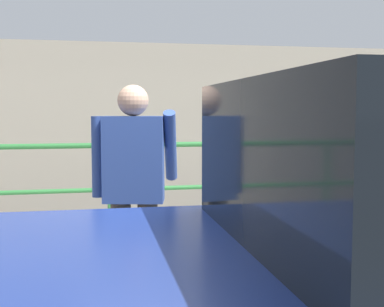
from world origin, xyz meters
TOP-DOWN VIEW (x-y plane):
  - sidewalk_curb at (0.00, 1.44)m, footprint 36.00×2.87m
  - parking_meter at (-0.16, 0.49)m, footprint 0.18×0.19m
  - pedestrian_at_meter at (-0.83, 0.61)m, footprint 0.67×0.43m
  - background_railing at (0.00, 2.67)m, footprint 24.06×0.06m
  - backdrop_wall at (0.00, 5.25)m, footprint 32.00×0.50m

SIDE VIEW (x-z plane):
  - sidewalk_curb at x=0.00m, z-range 0.00..0.12m
  - background_railing at x=0.00m, z-range 0.36..1.51m
  - pedestrian_at_meter at x=-0.83m, z-range 0.24..1.94m
  - parking_meter at x=-0.16m, z-range 0.46..1.91m
  - backdrop_wall at x=0.00m, z-range 0.00..2.69m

